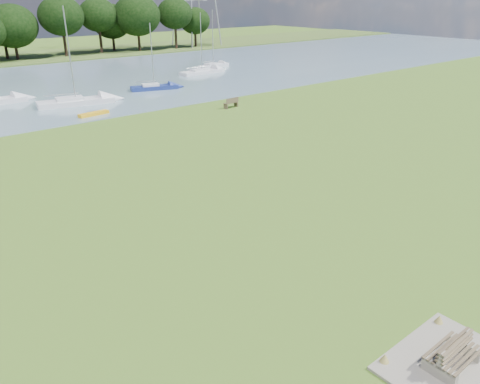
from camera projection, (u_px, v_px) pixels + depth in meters
ground at (196, 215)px, 24.54m from camera, size 220.00×220.00×0.00m
concrete_pad at (451, 366)px, 14.60m from camera, size 4.20×3.20×0.10m
bench_pair at (453, 354)px, 14.42m from camera, size 1.85×1.10×0.99m
riverbank_bench at (231, 103)px, 47.24m from camera, size 1.73×0.66×1.04m
kayak at (94, 114)px, 44.31m from camera, size 3.04×1.08×0.30m
sailboat_3 at (202, 71)px, 67.16m from camera, size 6.85×2.17×8.22m
sailboat_5 at (213, 65)px, 72.31m from camera, size 5.98×2.80×8.44m
sailboat_7 at (75, 100)px, 48.41m from camera, size 7.87×3.58×9.58m
sailboat_8 at (154, 86)px, 55.88m from camera, size 5.77×3.12×7.56m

